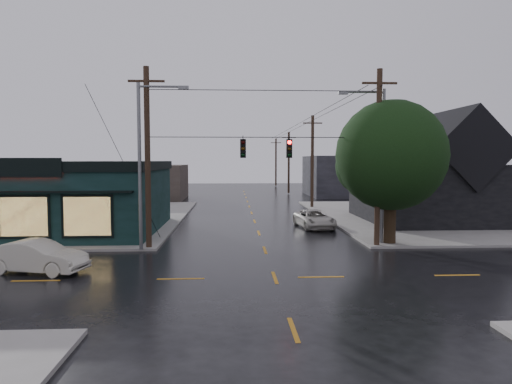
{
  "coord_description": "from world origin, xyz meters",
  "views": [
    {
      "loc": [
        -1.78,
        -19.12,
        5.02
      ],
      "look_at": [
        -0.57,
        4.59,
        3.36
      ],
      "focal_mm": 32.0,
      "sensor_mm": 36.0,
      "label": 1
    }
  ],
  "objects": [
    {
      "name": "ground_plane",
      "position": [
        0.0,
        0.0,
        0.0
      ],
      "size": [
        160.0,
        160.0,
        0.0
      ],
      "primitive_type": "plane",
      "color": "black"
    },
    {
      "name": "sidewalk_nw",
      "position": [
        -20.0,
        20.0,
        0.07
      ],
      "size": [
        28.0,
        28.0,
        0.15
      ],
      "primitive_type": "cube",
      "color": "gray",
      "rests_on": "ground"
    },
    {
      "name": "sidewalk_ne",
      "position": [
        20.0,
        20.0,
        0.07
      ],
      "size": [
        28.0,
        28.0,
        0.15
      ],
      "primitive_type": "cube",
      "color": "gray",
      "rests_on": "ground"
    },
    {
      "name": "pizza_shop",
      "position": [
        -15.0,
        12.94,
        2.56
      ],
      "size": [
        16.3,
        12.34,
        4.9
      ],
      "color": "black",
      "rests_on": "ground"
    },
    {
      "name": "ne_building",
      "position": [
        15.0,
        17.0,
        4.47
      ],
      "size": [
        12.6,
        11.6,
        8.75
      ],
      "color": "black",
      "rests_on": "ground"
    },
    {
      "name": "corner_tree",
      "position": [
        7.47,
        7.12,
        5.29
      ],
      "size": [
        6.47,
        6.47,
        8.39
      ],
      "color": "black",
      "rests_on": "ground"
    },
    {
      "name": "utility_pole_nw",
      "position": [
        -6.5,
        6.5,
        0.0
      ],
      "size": [
        2.0,
        0.32,
        10.15
      ],
      "primitive_type": null,
      "color": "black",
      "rests_on": "ground"
    },
    {
      "name": "utility_pole_ne",
      "position": [
        6.5,
        6.5,
        0.0
      ],
      "size": [
        2.0,
        0.32,
        10.15
      ],
      "primitive_type": null,
      "color": "black",
      "rests_on": "ground"
    },
    {
      "name": "utility_pole_far_a",
      "position": [
        6.5,
        28.0,
        0.0
      ],
      "size": [
        2.0,
        0.32,
        9.65
      ],
      "primitive_type": null,
      "color": "black",
      "rests_on": "ground"
    },
    {
      "name": "utility_pole_far_b",
      "position": [
        6.5,
        48.0,
        0.0
      ],
      "size": [
        2.0,
        0.32,
        9.15
      ],
      "primitive_type": null,
      "color": "black",
      "rests_on": "ground"
    },
    {
      "name": "utility_pole_far_c",
      "position": [
        6.5,
        68.0,
        0.0
      ],
      "size": [
        2.0,
        0.32,
        9.15
      ],
      "primitive_type": null,
      "color": "black",
      "rests_on": "ground"
    },
    {
      "name": "span_signal_assembly",
      "position": [
        0.1,
        6.5,
        5.7
      ],
      "size": [
        13.0,
        0.48,
        1.23
      ],
      "color": "black",
      "rests_on": "ground"
    },
    {
      "name": "streetlight_nw",
      "position": [
        -6.8,
        5.8,
        0.0
      ],
      "size": [
        5.4,
        0.3,
        9.15
      ],
      "primitive_type": null,
      "color": "slate",
      "rests_on": "ground"
    },
    {
      "name": "streetlight_ne",
      "position": [
        7.0,
        7.2,
        0.0
      ],
      "size": [
        5.4,
        0.3,
        9.15
      ],
      "primitive_type": null,
      "color": "slate",
      "rests_on": "ground"
    },
    {
      "name": "bg_building_west",
      "position": [
        -14.0,
        40.0,
        2.2
      ],
      "size": [
        12.0,
        10.0,
        4.4
      ],
      "primitive_type": "cube",
      "color": "#3A302A",
      "rests_on": "ground"
    },
    {
      "name": "bg_building_east",
      "position": [
        16.0,
        45.0,
        2.8
      ],
      "size": [
        14.0,
        12.0,
        5.6
      ],
      "primitive_type": "cube",
      "color": "black",
      "rests_on": "ground"
    },
    {
      "name": "sedan_cream",
      "position": [
        -10.5,
        1.39,
        0.73
      ],
      "size": [
        4.65,
        2.56,
        1.45
      ],
      "primitive_type": "imported",
      "rotation": [
        0.0,
        0.0,
        1.33
      ],
      "color": "beige",
      "rests_on": "ground"
    },
    {
      "name": "suv_silver",
      "position": [
        4.25,
        14.15,
        0.67
      ],
      "size": [
        2.8,
        5.07,
        1.34
      ],
      "primitive_type": "imported",
      "rotation": [
        0.0,
        0.0,
        0.12
      ],
      "color": "#B4AFA6",
      "rests_on": "ground"
    }
  ]
}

